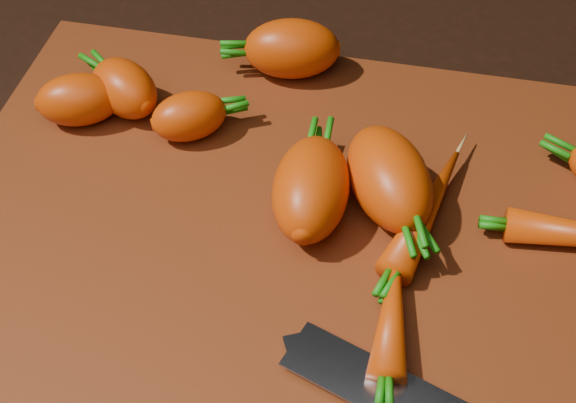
# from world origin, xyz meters

# --- Properties ---
(ground) EXTENTS (2.00, 2.00, 0.01)m
(ground) POSITION_xyz_m (0.00, 0.00, -0.01)
(ground) COLOR black
(cutting_board) EXTENTS (0.50, 0.40, 0.01)m
(cutting_board) POSITION_xyz_m (0.00, 0.00, 0.01)
(cutting_board) COLOR brown
(cutting_board) RESTS_ON ground
(carrot_0) EXTENTS (0.08, 0.06, 0.04)m
(carrot_0) POSITION_xyz_m (-0.18, 0.08, 0.03)
(carrot_0) COLOR #E03D00
(carrot_0) RESTS_ON cutting_board
(carrot_1) EXTENTS (0.08, 0.07, 0.04)m
(carrot_1) POSITION_xyz_m (-0.15, 0.10, 0.03)
(carrot_1) COLOR #E03D00
(carrot_1) RESTS_ON cutting_board
(carrot_2) EXTENTS (0.09, 0.11, 0.05)m
(carrot_2) POSITION_xyz_m (0.07, 0.04, 0.04)
(carrot_2) COLOR #E03D00
(carrot_2) RESTS_ON cutting_board
(carrot_3) EXTENTS (0.06, 0.09, 0.05)m
(carrot_3) POSITION_xyz_m (0.01, 0.02, 0.04)
(carrot_3) COLOR #E03D00
(carrot_3) RESTS_ON cutting_board
(carrot_4) EXTENTS (0.09, 0.06, 0.05)m
(carrot_4) POSITION_xyz_m (-0.03, 0.17, 0.04)
(carrot_4) COLOR #E03D00
(carrot_4) RESTS_ON cutting_board
(carrot_5) EXTENTS (0.07, 0.06, 0.04)m
(carrot_5) POSITION_xyz_m (-0.09, 0.08, 0.03)
(carrot_5) COLOR #E03D00
(carrot_5) RESTS_ON cutting_board
(carrot_7) EXTENTS (0.06, 0.13, 0.03)m
(carrot_7) POSITION_xyz_m (0.10, 0.03, 0.02)
(carrot_7) COLOR #E03D00
(carrot_7) RESTS_ON cutting_board
(carrot_9) EXTENTS (0.03, 0.10, 0.02)m
(carrot_9) POSITION_xyz_m (0.08, -0.06, 0.02)
(carrot_9) COLOR #E03D00
(carrot_9) RESTS_ON cutting_board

